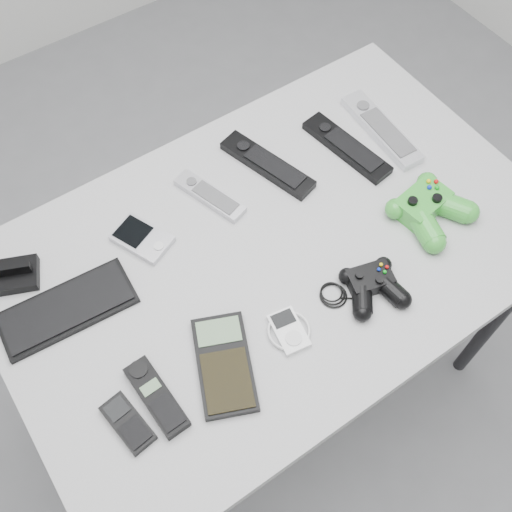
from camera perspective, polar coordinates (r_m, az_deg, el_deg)
floor at (r=1.98m, az=0.80°, el=-8.51°), size 3.50×3.50×0.00m
desk at (r=1.30m, az=1.71°, el=-0.66°), size 1.15×0.74×0.77m
pda_keyboard at (r=1.22m, az=-17.56°, el=-4.76°), size 0.27×0.13×0.02m
dock_bracket at (r=1.28m, az=-22.00°, el=-1.44°), size 0.11×0.10×0.05m
pda at (r=1.27m, az=-10.79°, el=1.68°), size 0.12×0.14×0.02m
remote_silver_a at (r=1.31m, az=-4.44°, el=5.78°), size 0.09×0.18×0.02m
remote_black_a at (r=1.36m, az=1.08°, el=8.74°), size 0.12×0.24×0.02m
remote_black_b at (r=1.41m, az=8.63°, el=10.24°), size 0.09×0.24×0.02m
remote_silver_b at (r=1.46m, az=11.84°, el=11.79°), size 0.07×0.25×0.02m
mobile_phone at (r=1.11m, az=-12.13°, el=-15.28°), size 0.06×0.11×0.02m
cordless_handset at (r=1.11m, az=-9.46°, el=-13.08°), size 0.05×0.16×0.02m
calculator at (r=1.12m, az=-3.05°, el=-10.23°), size 0.17×0.22×0.02m
mp3_player at (r=1.15m, az=3.15°, el=-7.11°), size 0.10×0.10×0.02m
controller_black at (r=1.20m, az=11.05°, el=-2.65°), size 0.23×0.18×0.04m
controller_green at (r=1.32m, az=16.11°, el=4.51°), size 0.18×0.19×0.05m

